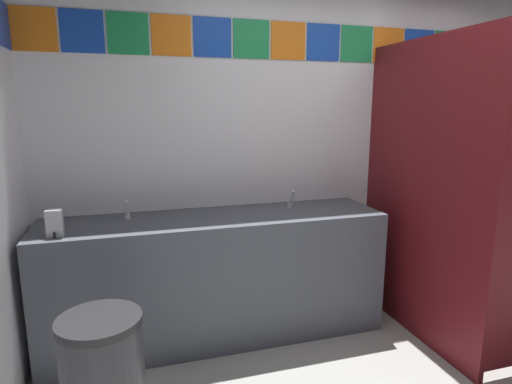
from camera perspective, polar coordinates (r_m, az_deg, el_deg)
The scene contains 8 objects.
wall_back at distance 3.49m, azimuth 10.46°, elevation 6.59°, with size 4.52×0.09×2.66m.
vanity_counter at distance 3.05m, azimuth -5.25°, elevation -11.15°, with size 2.33×0.58×0.88m.
faucet_left at distance 2.94m, azimuth -16.99°, elevation -2.60°, with size 0.04×0.10×0.14m.
faucet_right at distance 3.15m, azimuth 4.71°, elevation -1.21°, with size 0.04×0.10×0.14m.
soap_dispenser at distance 2.71m, azimuth -25.53°, elevation -3.81°, with size 0.09×0.09×0.16m.
stall_divider at distance 3.06m, azimuth 26.80°, elevation -0.83°, with size 0.92×1.31×2.07m.
toilet at distance 3.83m, azimuth 23.62°, elevation -9.64°, with size 0.39×0.49×0.74m.
trash_bin at distance 2.33m, azimuth -19.84°, elevation -22.87°, with size 0.39×0.39×0.66m.
Camera 1 is at (-1.58, -1.51, 1.62)m, focal length 29.64 mm.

